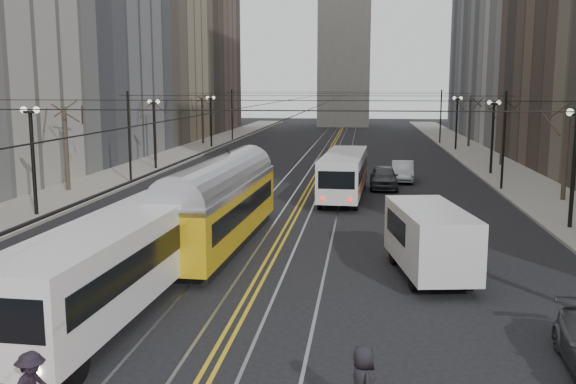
% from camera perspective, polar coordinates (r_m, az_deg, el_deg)
% --- Properties ---
extents(ground, '(260.00, 260.00, 0.00)m').
position_cam_1_polar(ground, '(15.93, -7.53, -16.35)').
color(ground, black).
rests_on(ground, ground).
extents(sidewalk_left, '(5.00, 140.00, 0.15)m').
position_cam_1_polar(sidewalk_left, '(62.15, -10.78, 2.86)').
color(sidewalk_left, gray).
rests_on(sidewalk_left, ground).
extents(sidewalk_right, '(5.00, 140.00, 0.15)m').
position_cam_1_polar(sidewalk_right, '(60.36, 17.54, 2.40)').
color(sidewalk_right, gray).
rests_on(sidewalk_right, ground).
extents(streetcar_rails, '(4.80, 130.00, 0.02)m').
position_cam_1_polar(streetcar_rails, '(59.41, 3.17, 2.65)').
color(streetcar_rails, gray).
rests_on(streetcar_rails, ground).
extents(centre_lines, '(0.42, 130.00, 0.01)m').
position_cam_1_polar(centre_lines, '(59.41, 3.17, 2.65)').
color(centre_lines, gold).
rests_on(centre_lines, ground).
extents(building_left_far, '(16.00, 20.00, 40.00)m').
position_cam_1_polar(building_left_far, '(104.89, -9.85, 16.36)').
color(building_left_far, brown).
rests_on(building_left_far, ground).
extents(lamp_posts, '(27.60, 57.20, 5.60)m').
position_cam_1_polar(lamp_posts, '(43.00, 1.84, 3.86)').
color(lamp_posts, black).
rests_on(lamp_posts, ground).
extents(street_trees, '(31.68, 53.28, 5.60)m').
position_cam_1_polar(street_trees, '(49.45, 2.49, 4.57)').
color(street_trees, '#382D23').
rests_on(street_trees, ground).
extents(trolley_wires, '(25.96, 120.00, 6.60)m').
position_cam_1_polar(trolley_wires, '(48.96, 2.46, 5.66)').
color(trolley_wires, black).
rests_on(trolley_wires, ground).
extents(transit_bus, '(2.87, 11.71, 2.91)m').
position_cam_1_polar(transit_bus, '(20.30, -15.18, -6.52)').
color(transit_bus, white).
rests_on(transit_bus, ground).
extents(streetcar, '(2.87, 12.83, 3.01)m').
position_cam_1_polar(streetcar, '(28.19, -6.01, -1.74)').
color(streetcar, gold).
rests_on(streetcar, ground).
extents(rear_bus, '(2.86, 10.86, 2.81)m').
position_cam_1_polar(rear_bus, '(40.34, 5.01, 1.47)').
color(rear_bus, silver).
rests_on(rear_bus, ground).
extents(cargo_van, '(3.10, 6.03, 2.54)m').
position_cam_1_polar(cargo_van, '(24.03, 12.48, -4.41)').
color(cargo_van, silver).
rests_on(cargo_van, ground).
extents(sedan_grey, '(1.88, 4.64, 1.58)m').
position_cam_1_polar(sedan_grey, '(44.43, 8.51, 1.33)').
color(sedan_grey, '#3A3D41').
rests_on(sedan_grey, ground).
extents(sedan_silver, '(1.76, 4.54, 1.47)m').
position_cam_1_polar(sedan_silver, '(48.07, 10.14, 1.82)').
color(sedan_silver, '#B7BAC0').
rests_on(sedan_silver, ground).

